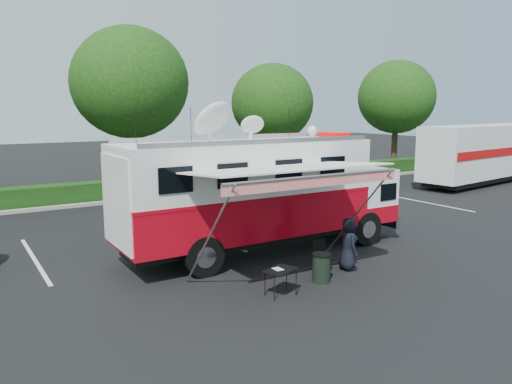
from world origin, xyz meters
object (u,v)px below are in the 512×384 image
(folding_table, at_px, (281,271))
(semi_trailer, at_px, (486,153))
(trash_bin, at_px, (321,268))
(command_truck, at_px, (262,192))

(folding_table, bearing_deg, semi_trailer, 22.36)
(trash_bin, xyz_separation_m, semi_trailer, (20.24, 8.71, 1.51))
(trash_bin, bearing_deg, command_truck, 86.87)
(trash_bin, bearing_deg, folding_table, -171.07)
(folding_table, relative_size, trash_bin, 1.21)
(command_truck, bearing_deg, trash_bin, -93.13)
(command_truck, relative_size, trash_bin, 12.31)
(semi_trailer, bearing_deg, trash_bin, -156.73)
(folding_table, distance_m, semi_trailer, 23.54)
(trash_bin, relative_size, semi_trailer, 0.07)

